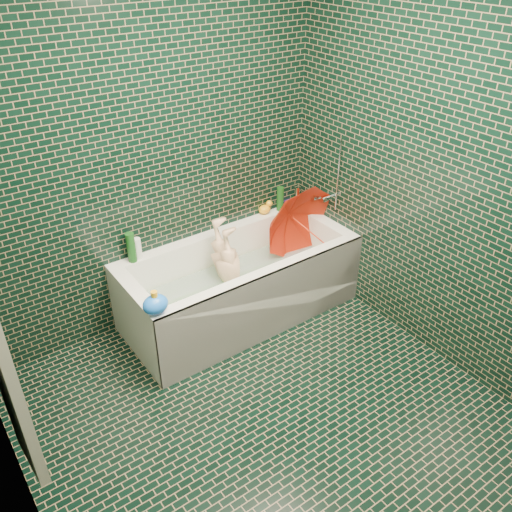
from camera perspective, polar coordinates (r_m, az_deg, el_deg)
floor at (r=3.36m, az=1.94°, el=-17.51°), size 2.80×2.80×0.00m
wall_back at (r=3.63m, az=-11.41°, el=10.38°), size 2.80×0.00×2.80m
wall_right at (r=3.41m, az=20.15°, el=7.59°), size 0.00×2.80×2.80m
bathtub at (r=4.01m, az=-1.60°, el=-3.65°), size 1.70×0.75×0.55m
bath_mat at (r=4.06m, az=-1.73°, el=-4.16°), size 1.35×0.47×0.01m
water at (r=3.97m, az=-1.76°, el=-2.49°), size 1.48×0.53×0.00m
towel at (r=2.47m, az=-25.19°, el=-9.81°), size 0.08×0.44×1.12m
faucet at (r=4.17m, az=7.55°, el=6.54°), size 0.18×0.19×0.55m
child at (r=3.97m, az=-2.60°, el=-2.36°), size 0.98×0.52×0.32m
umbrella at (r=4.08m, az=5.58°, el=2.67°), size 0.70×0.69×0.72m
soap_bottle_a at (r=4.50m, az=4.25°, el=5.53°), size 0.10×0.10×0.23m
soap_bottle_b at (r=4.44m, az=3.73°, el=5.18°), size 0.10×0.10×0.18m
soap_bottle_c at (r=4.46m, az=4.50°, el=5.28°), size 0.15×0.15×0.16m
bottle_right_tall at (r=4.34m, az=2.56°, el=6.03°), size 0.06×0.06×0.20m
bottle_right_pump at (r=4.44m, az=4.37°, el=6.32°), size 0.05×0.05×0.16m
bottle_left_tall at (r=3.76m, az=-13.01°, el=0.88°), size 0.06×0.06×0.22m
bottle_left_short at (r=3.80m, az=-12.34°, el=0.79°), size 0.06×0.06×0.16m
rubber_duck at (r=4.30m, az=1.00°, el=5.05°), size 0.13×0.10×0.11m
bath_toy at (r=3.26m, az=-10.54°, el=-5.01°), size 0.16×0.13×0.15m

